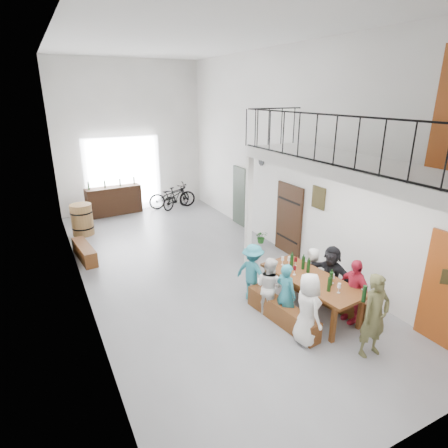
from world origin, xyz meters
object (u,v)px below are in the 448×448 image
side_bench (85,252)px  serving_counter (114,200)px  tasting_table (311,282)px  bench_inner (282,313)px  bicycle_near (172,196)px  host_standing (375,316)px  oak_barrel (82,220)px

side_bench → serving_counter: size_ratio=0.75×
tasting_table → side_bench: tasting_table is taller
bench_inner → side_bench: size_ratio=1.24×
tasting_table → bench_inner: (-0.73, -0.04, -0.50)m
bench_inner → tasting_table: bearing=-3.6°
serving_counter → bicycle_near: (2.21, -0.24, -0.04)m
tasting_table → serving_counter: bearing=98.2°
bench_inner → host_standing: (0.82, -1.49, 0.55)m
side_bench → serving_counter: bearing=66.8°
bench_inner → host_standing: bearing=-68.0°
bench_inner → oak_barrel: (-2.81, 6.96, 0.29)m
bench_inner → bicycle_near: bicycle_near is taller
oak_barrel → bench_inner: bearing=-68.0°
serving_counter → host_standing: host_standing is taller
bench_inner → bicycle_near: 8.49m
serving_counter → side_bench: bearing=-118.3°
bench_inner → oak_barrel: oak_barrel is taller
side_bench → host_standing: size_ratio=0.97×
side_bench → oak_barrel: size_ratio=1.47×
side_bench → serving_counter: 4.09m
oak_barrel → serving_counter: serving_counter is taller
bench_inner → host_standing: host_standing is taller
tasting_table → bicycle_near: size_ratio=1.23×
side_bench → bicycle_near: bicycle_near is taller
oak_barrel → host_standing: size_ratio=0.66×
host_standing → bicycle_near: (-0.05, 9.94, -0.27)m
tasting_table → side_bench: bearing=121.7°
serving_counter → bicycle_near: bearing=-11.3°
side_bench → host_standing: 7.53m
tasting_table → bicycle_near: bicycle_near is taller
side_bench → bench_inner: bearing=-58.4°
side_bench → oak_barrel: oak_barrel is taller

